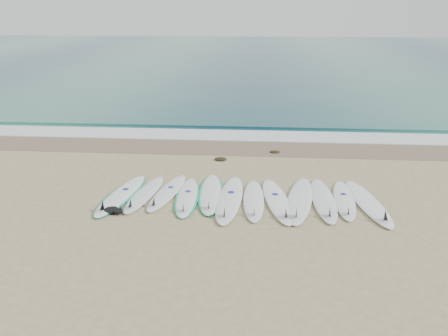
# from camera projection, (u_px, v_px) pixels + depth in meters

# --- Properties ---
(ground) EXTENTS (120.00, 120.00, 0.00)m
(ground) POSITION_uv_depth(u_px,v_px,m) (242.00, 198.00, 10.96)
(ground) COLOR tan
(ocean) EXTENTS (120.00, 55.00, 0.03)m
(ocean) POSITION_uv_depth(u_px,v_px,m) (254.00, 56.00, 41.31)
(ocean) COLOR #25625E
(ocean) RESTS_ON ground
(wet_sand_band) EXTENTS (120.00, 1.80, 0.01)m
(wet_sand_band) POSITION_uv_depth(u_px,v_px,m) (247.00, 148.00, 14.78)
(wet_sand_band) COLOR #72604C
(wet_sand_band) RESTS_ON ground
(foam_band) EXTENTS (120.00, 1.40, 0.04)m
(foam_band) POSITION_uv_depth(u_px,v_px,m) (248.00, 136.00, 16.09)
(foam_band) COLOR silver
(foam_band) RESTS_ON ground
(wave_crest) EXTENTS (120.00, 1.00, 0.10)m
(wave_crest) POSITION_uv_depth(u_px,v_px,m) (249.00, 125.00, 17.48)
(wave_crest) COLOR #25625E
(wave_crest) RESTS_ON ground
(surfboard_0) EXTENTS (1.04, 2.75, 0.34)m
(surfboard_0) POSITION_uv_depth(u_px,v_px,m) (121.00, 195.00, 10.97)
(surfboard_0) COLOR white
(surfboard_0) RESTS_ON ground
(surfboard_1) EXTENTS (0.83, 2.44, 0.31)m
(surfboard_1) POSITION_uv_depth(u_px,v_px,m) (144.00, 194.00, 11.01)
(surfboard_1) COLOR silver
(surfboard_1) RESTS_ON ground
(surfboard_2) EXTENTS (0.91, 2.49, 0.31)m
(surfboard_2) POSITION_uv_depth(u_px,v_px,m) (166.00, 193.00, 11.11)
(surfboard_2) COLOR white
(surfboard_2) RESTS_ON ground
(surfboard_3) EXTENTS (0.72, 2.46, 0.31)m
(surfboard_3) POSITION_uv_depth(u_px,v_px,m) (187.00, 197.00, 10.88)
(surfboard_3) COLOR white
(surfboard_3) RESTS_ON ground
(surfboard_4) EXTENTS (0.77, 2.63, 0.33)m
(surfboard_4) POSITION_uv_depth(u_px,v_px,m) (211.00, 194.00, 11.07)
(surfboard_4) COLOR white
(surfboard_4) RESTS_ON ground
(surfboard_5) EXTENTS (0.75, 2.92, 0.37)m
(surfboard_5) POSITION_uv_depth(u_px,v_px,m) (229.00, 199.00, 10.71)
(surfboard_5) COLOR white
(surfboard_5) RESTS_ON ground
(surfboard_6) EXTENTS (0.56, 2.48, 0.32)m
(surfboard_6) POSITION_uv_depth(u_px,v_px,m) (254.00, 200.00, 10.67)
(surfboard_6) COLOR white
(surfboard_6) RESTS_ON ground
(surfboard_7) EXTENTS (0.98, 2.76, 0.35)m
(surfboard_7) POSITION_uv_depth(u_px,v_px,m) (278.00, 201.00, 10.62)
(surfboard_7) COLOR white
(surfboard_7) RESTS_ON ground
(surfboard_8) EXTENTS (1.06, 2.93, 0.37)m
(surfboard_8) POSITION_uv_depth(u_px,v_px,m) (300.00, 200.00, 10.66)
(surfboard_8) COLOR white
(surfboard_8) RESTS_ON ground
(surfboard_9) EXTENTS (0.56, 2.67, 0.34)m
(surfboard_9) POSITION_uv_depth(u_px,v_px,m) (324.00, 200.00, 10.66)
(surfboard_9) COLOR white
(surfboard_9) RESTS_ON ground
(surfboard_10) EXTENTS (0.70, 2.45, 0.31)m
(surfboard_10) POSITION_uv_depth(u_px,v_px,m) (344.00, 200.00, 10.69)
(surfboard_10) COLOR white
(surfboard_10) RESTS_ON ground
(surfboard_11) EXTENTS (0.95, 2.80, 0.35)m
(surfboard_11) POSITION_uv_depth(u_px,v_px,m) (369.00, 203.00, 10.50)
(surfboard_11) COLOR white
(surfboard_11) RESTS_ON ground
(seaweed_near) EXTENTS (0.38, 0.30, 0.07)m
(seaweed_near) POSITION_uv_depth(u_px,v_px,m) (221.00, 159.00, 13.60)
(seaweed_near) COLOR black
(seaweed_near) RESTS_ON ground
(seaweed_far) EXTENTS (0.33, 0.26, 0.06)m
(seaweed_far) POSITION_uv_depth(u_px,v_px,m) (275.00, 152.00, 14.28)
(seaweed_far) COLOR black
(seaweed_far) RESTS_ON ground
(leash_coil) EXTENTS (0.46, 0.36, 0.11)m
(leash_coil) POSITION_uv_depth(u_px,v_px,m) (113.00, 211.00, 10.14)
(leash_coil) COLOR black
(leash_coil) RESTS_ON ground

